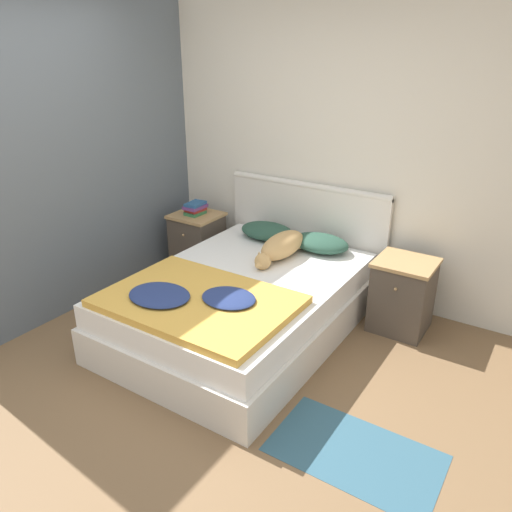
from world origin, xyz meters
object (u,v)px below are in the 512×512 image
object	(u,v)px
pillow_right	(320,243)
nightstand_left	(198,242)
dog	(281,246)
book_stack	(195,208)
nightstand_right	(402,295)
pillow_left	(267,231)
bed	(242,305)

from	to	relation	value
pillow_right	nightstand_left	bearing A→B (deg)	-176.84
dog	book_stack	size ratio (longest dim) A/B	3.52
nightstand_right	dog	bearing A→B (deg)	-167.16
pillow_right	dog	distance (m)	0.37
pillow_left	dog	xyz separation A→B (m)	(0.32, -0.30, 0.02)
nightstand_right	dog	size ratio (longest dim) A/B	0.77
nightstand_left	book_stack	xyz separation A→B (m)	(-0.00, -0.01, 0.36)
nightstand_left	pillow_left	world-z (taller)	pillow_left
bed	pillow_right	distance (m)	0.90
book_stack	bed	bearing A→B (deg)	-34.88
pillow_right	dog	bearing A→B (deg)	-125.91
nightstand_left	nightstand_right	xyz separation A→B (m)	(2.07, 0.00, 0.00)
bed	dog	bearing A→B (deg)	83.94
nightstand_left	dog	bearing A→B (deg)	-11.61
nightstand_right	pillow_left	size ratio (longest dim) A/B	1.16
book_stack	pillow_left	bearing A→B (deg)	5.87
bed	pillow_left	xyz separation A→B (m)	(-0.27, 0.80, 0.31)
nightstand_right	book_stack	bearing A→B (deg)	-179.80
nightstand_right	pillow_right	xyz separation A→B (m)	(-0.77, 0.07, 0.25)
pillow_right	bed	bearing A→B (deg)	-108.47
nightstand_left	pillow_right	world-z (taller)	pillow_right
nightstand_right	pillow_right	size ratio (longest dim) A/B	1.16
dog	book_stack	bearing A→B (deg)	168.77
nightstand_left	pillow_left	bearing A→B (deg)	5.35
nightstand_left	book_stack	distance (m)	0.36
nightstand_right	pillow_left	world-z (taller)	pillow_left
bed	nightstand_right	xyz separation A→B (m)	(1.03, 0.73, 0.06)
nightstand_right	pillow_right	world-z (taller)	pillow_right
nightstand_right	nightstand_left	bearing A→B (deg)	180.00
pillow_left	book_stack	distance (m)	0.78
bed	dog	xyz separation A→B (m)	(0.05, 0.51, 0.34)
bed	nightstand_left	size ratio (longest dim) A/B	3.47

